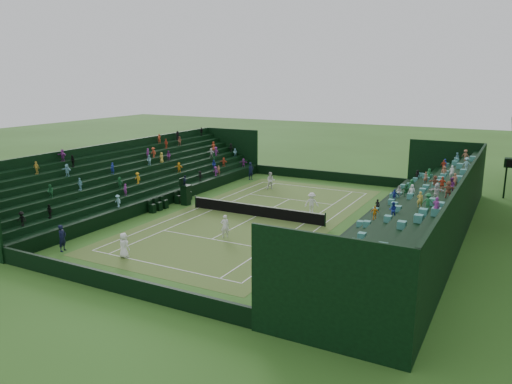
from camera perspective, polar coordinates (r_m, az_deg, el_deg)
The scene contains 17 objects.
ground at distance 39.51m, azimuth -0.00°, elevation -2.83°, with size 160.00×160.00×0.00m, color #2E561B.
court_surface at distance 39.51m, azimuth -0.00°, elevation -2.82°, with size 12.97×26.77×0.01m, color #3B7928.
perimeter_wall_north at distance 53.54m, azimuth 8.05°, elevation 1.85°, with size 17.17×0.20×1.00m, color black.
perimeter_wall_south at distance 27.18m, azimuth -16.25°, elevation -9.85°, with size 17.17×0.20×1.00m, color black.
perimeter_wall_east at distance 36.31m, azimuth 11.92°, elevation -3.75°, with size 0.20×31.77×1.00m, color black.
perimeter_wall_west at distance 43.89m, azimuth -9.81°, elevation -0.72°, with size 0.20×31.77×1.00m, color black.
north_grandstand at distance 35.16m, azimuth 18.54°, elevation -2.94°, with size 6.60×32.00×4.90m.
south_grandstand at distance 46.31m, azimuth -13.95°, elevation 1.14°, with size 6.60×32.00×4.90m.
tennis_net at distance 39.37m, azimuth -0.00°, elevation -2.09°, with size 11.67×0.10×1.06m.
umpire_chair at distance 43.25m, azimuth -8.06°, elevation -0.04°, with size 0.82×0.82×2.59m.
courtside_chairs at distance 43.24m, azimuth -9.65°, elevation -1.07°, with size 0.47×5.45×1.03m.
player_near_west at distance 31.64m, azimuth -14.86°, elevation -5.91°, with size 0.77×0.50×1.57m, color white.
player_near_east at distance 34.38m, azimuth -3.57°, elevation -3.91°, with size 0.59×0.38×1.61m, color white.
player_far_west at distance 48.89m, azimuth 1.70°, elevation 1.30°, with size 0.82×0.64×1.68m, color white.
player_far_east at distance 40.43m, azimuth 6.38°, elevation -1.26°, with size 1.12×0.65×1.73m, color white.
line_judge_north at distance 53.33m, azimuth -0.60°, elevation 2.42°, with size 0.69×0.45×1.89m, color black.
line_judge_south at distance 33.96m, azimuth -21.27°, elevation -4.93°, with size 0.63×0.41×1.73m, color black.
Camera 1 is at (17.92, -33.49, 10.88)m, focal length 35.00 mm.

